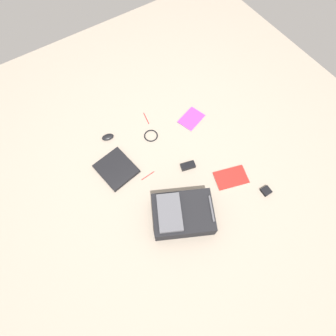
# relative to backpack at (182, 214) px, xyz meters

# --- Properties ---
(ground_plane) EXTENTS (4.04, 4.04, 0.00)m
(ground_plane) POSITION_rel_backpack_xyz_m (0.38, -0.13, -0.08)
(ground_plane) COLOR gray
(backpack) EXTENTS (0.50, 0.56, 0.18)m
(backpack) POSITION_rel_backpack_xyz_m (0.00, 0.00, 0.00)
(backpack) COLOR black
(backpack) RESTS_ON ground_plane
(laptop) EXTENTS (0.36, 0.32, 0.03)m
(laptop) POSITION_rel_backpack_xyz_m (0.65, 0.23, -0.07)
(laptop) COLOR black
(laptop) RESTS_ON ground_plane
(book_comic) EXTENTS (0.23, 0.27, 0.01)m
(book_comic) POSITION_rel_backpack_xyz_m (0.72, -0.61, -0.08)
(book_comic) COLOR silver
(book_comic) RESTS_ON ground_plane
(book_manual) EXTENTS (0.24, 0.31, 0.02)m
(book_manual) POSITION_rel_backpack_xyz_m (0.05, -0.54, -0.07)
(book_manual) COLOR silver
(book_manual) RESTS_ON ground_plane
(computer_mouse) EXTENTS (0.09, 0.12, 0.03)m
(computer_mouse) POSITION_rel_backpack_xyz_m (0.97, 0.15, -0.07)
(computer_mouse) COLOR black
(computer_mouse) RESTS_ON ground_plane
(cable_coil) EXTENTS (0.13, 0.13, 0.01)m
(cable_coil) POSITION_rel_backpack_xyz_m (0.77, -0.19, -0.08)
(cable_coil) COLOR black
(cable_coil) RESTS_ON ground_plane
(power_brick) EXTENTS (0.09, 0.13, 0.03)m
(power_brick) POSITION_rel_backpack_xyz_m (0.34, -0.30, -0.07)
(power_brick) COLOR black
(power_brick) RESTS_ON ground_plane
(pen_black) EXTENTS (0.01, 0.13, 0.01)m
(pen_black) POSITION_rel_backpack_xyz_m (0.45, 0.04, -0.08)
(pen_black) COLOR red
(pen_black) RESTS_ON ground_plane
(pen_blue) EXTENTS (0.14, 0.03, 0.01)m
(pen_blue) POSITION_rel_backpack_xyz_m (0.97, -0.26, -0.08)
(pen_blue) COLOR red
(pen_blue) RESTS_ON ground_plane
(earbud_pouch) EXTENTS (0.07, 0.07, 0.03)m
(earbud_pouch) POSITION_rel_backpack_xyz_m (-0.21, -0.70, -0.07)
(earbud_pouch) COLOR black
(earbud_pouch) RESTS_ON ground_plane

